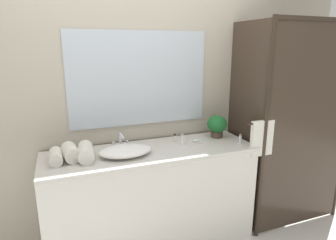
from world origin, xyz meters
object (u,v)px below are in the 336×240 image
(rolled_towel_near_edge, at_px, (56,157))
(rolled_towel_far_edge, at_px, (86,152))
(sink_basin, at_px, (125,151))
(soap_dish, at_px, (196,141))
(amenity_bottle_lotion, at_px, (183,140))
(rolled_towel_middle, at_px, (71,153))
(amenity_bottle_shampoo, at_px, (240,139))
(amenity_bottle_body_wash, at_px, (175,138))
(potted_plant, at_px, (217,125))
(faucet, at_px, (121,143))

(rolled_towel_near_edge, height_order, rolled_towel_far_edge, rolled_towel_far_edge)
(sink_basin, relative_size, soap_dish, 4.27)
(amenity_bottle_lotion, xyz_separation_m, rolled_towel_middle, (-0.95, -0.01, 0.01))
(amenity_bottle_shampoo, bearing_deg, amenity_bottle_body_wash, 156.75)
(sink_basin, bearing_deg, potted_plant, 9.55)
(sink_basin, height_order, soap_dish, sink_basin)
(amenity_bottle_lotion, height_order, rolled_towel_middle, rolled_towel_middle)
(potted_plant, distance_m, amenity_bottle_body_wash, 0.45)
(amenity_bottle_shampoo, xyz_separation_m, rolled_towel_near_edge, (-1.57, 0.11, 0.01))
(amenity_bottle_body_wash, relative_size, rolled_towel_near_edge, 0.37)
(rolled_towel_near_edge, xyz_separation_m, rolled_towel_middle, (0.11, 0.02, 0.01))
(potted_plant, xyz_separation_m, amenity_bottle_shampoo, (0.11, -0.23, -0.08))
(faucet, height_order, soap_dish, faucet)
(rolled_towel_middle, bearing_deg, soap_dish, 0.65)
(sink_basin, height_order, potted_plant, potted_plant)
(sink_basin, height_order, amenity_bottle_body_wash, sink_basin)
(sink_basin, distance_m, amenity_bottle_shampoo, 1.05)
(amenity_bottle_shampoo, height_order, rolled_towel_far_edge, rolled_towel_far_edge)
(soap_dish, distance_m, rolled_towel_middle, 1.09)
(amenity_bottle_lotion, xyz_separation_m, rolled_towel_far_edge, (-0.84, -0.05, 0.01))
(sink_basin, bearing_deg, faucet, 90.00)
(soap_dish, height_order, rolled_towel_near_edge, rolled_towel_near_edge)
(sink_basin, relative_size, faucet, 2.51)
(soap_dish, bearing_deg, potted_plant, 18.23)
(amenity_bottle_shampoo, bearing_deg, sink_basin, 176.16)
(rolled_towel_near_edge, bearing_deg, amenity_bottle_lotion, 1.72)
(potted_plant, distance_m, amenity_bottle_lotion, 0.42)
(faucet, xyz_separation_m, rolled_towel_middle, (-0.42, -0.12, 0.01))
(soap_dish, relative_size, rolled_towel_far_edge, 0.39)
(potted_plant, height_order, rolled_towel_far_edge, potted_plant)
(soap_dish, bearing_deg, rolled_towel_near_edge, -178.39)
(amenity_bottle_shampoo, distance_m, rolled_towel_near_edge, 1.58)
(sink_basin, distance_m, rolled_towel_near_edge, 0.53)
(soap_dish, height_order, amenity_bottle_lotion, amenity_bottle_lotion)
(amenity_bottle_body_wash, xyz_separation_m, amenity_bottle_lotion, (0.04, -0.10, 0.01))
(rolled_towel_middle, bearing_deg, sink_basin, -7.94)
(soap_dish, relative_size, amenity_bottle_body_wash, 1.29)
(sink_basin, height_order, rolled_towel_near_edge, rolled_towel_near_edge)
(sink_basin, height_order, amenity_bottle_lotion, amenity_bottle_lotion)
(amenity_bottle_body_wash, xyz_separation_m, amenity_bottle_shampoo, (0.55, -0.24, 0.00))
(potted_plant, height_order, rolled_towel_middle, potted_plant)
(sink_basin, height_order, rolled_towel_far_edge, rolled_towel_far_edge)
(sink_basin, xyz_separation_m, rolled_towel_far_edge, (-0.31, 0.02, 0.02))
(soap_dish, xyz_separation_m, rolled_towel_middle, (-1.09, -0.01, 0.05))
(sink_basin, bearing_deg, amenity_bottle_shampoo, -3.84)
(potted_plant, bearing_deg, rolled_towel_near_edge, -175.28)
(sink_basin, xyz_separation_m, soap_dish, (0.67, 0.07, -0.03))
(amenity_bottle_lotion, xyz_separation_m, amenity_bottle_shampoo, (0.51, -0.14, -0.01))
(rolled_towel_far_edge, bearing_deg, amenity_bottle_lotion, 3.20)
(amenity_bottle_lotion, xyz_separation_m, rolled_towel_near_edge, (-1.06, -0.03, 0.00))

